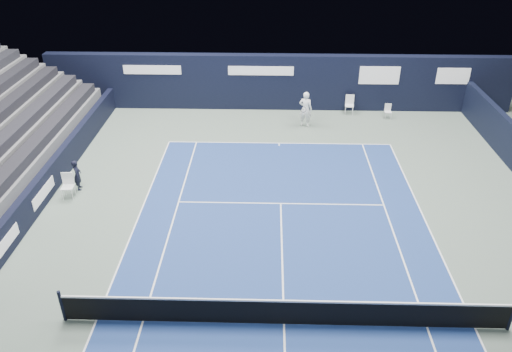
{
  "coord_description": "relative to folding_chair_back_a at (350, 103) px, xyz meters",
  "views": [
    {
      "loc": [
        -0.52,
        -10.39,
        10.94
      ],
      "look_at": [
        -0.99,
        6.34,
        1.3
      ],
      "focal_mm": 35.0,
      "sensor_mm": 36.0,
      "label": 1
    }
  ],
  "objects": [
    {
      "name": "ground",
      "position": [
        -3.96,
        -13.83,
        -0.61
      ],
      "size": [
        48.0,
        48.0,
        0.0
      ],
      "primitive_type": "plane",
      "color": "#56665A",
      "rests_on": "ground"
    },
    {
      "name": "court_surface",
      "position": [
        -3.96,
        -15.83,
        -0.6
      ],
      "size": [
        10.97,
        23.77,
        0.01
      ],
      "primitive_type": "cube",
      "color": "navy",
      "rests_on": "ground"
    },
    {
      "name": "court_markings",
      "position": [
        -3.96,
        -15.83,
        -0.6
      ],
      "size": [
        11.03,
        23.83,
        0.0
      ],
      "color": "white",
      "rests_on": "court_surface"
    },
    {
      "name": "side_barrier_left",
      "position": [
        -13.46,
        -9.86,
        -0.01
      ],
      "size": [
        0.33,
        22.0,
        1.2
      ],
      "color": "black",
      "rests_on": "ground"
    },
    {
      "name": "tennis_net",
      "position": [
        -3.96,
        -15.83,
        -0.1
      ],
      "size": [
        12.9,
        0.1,
        1.1
      ],
      "color": "black",
      "rests_on": "ground"
    },
    {
      "name": "folding_chair_back_a",
      "position": [
        0.0,
        0.0,
        0.0
      ],
      "size": [
        0.52,
        0.51,
        1.07
      ],
      "rotation": [
        0.0,
        0.0,
        -0.12
      ],
      "color": "silver",
      "rests_on": "ground"
    },
    {
      "name": "folding_chair_back_b",
      "position": [
        2.03,
        -0.6,
        -0.15
      ],
      "size": [
        0.36,
        0.35,
        0.81
      ],
      "rotation": [
        0.0,
        0.0,
        0.02
      ],
      "color": "silver",
      "rests_on": "ground"
    },
    {
      "name": "tennis_player",
      "position": [
        -2.57,
        -1.79,
        0.35
      ],
      "size": [
        0.8,
        0.93,
        1.9
      ],
      "color": "white",
      "rests_on": "ground"
    },
    {
      "name": "back_sponsor_wall",
      "position": [
        -3.96,
        0.67,
        0.95
      ],
      "size": [
        26.0,
        0.63,
        3.1
      ],
      "color": "black",
      "rests_on": "ground"
    },
    {
      "name": "line_judge_chair",
      "position": [
        -12.6,
        -9.11,
        -0.0
      ],
      "size": [
        0.49,
        0.48,
        1.06
      ],
      "rotation": [
        0.0,
        0.0,
        0.06
      ],
      "color": "white",
      "rests_on": "ground"
    },
    {
      "name": "line_judge",
      "position": [
        -12.39,
        -8.51,
        0.06
      ],
      "size": [
        0.42,
        0.55,
        1.34
      ],
      "primitive_type": "imported",
      "rotation": [
        0.0,
        0.0,
        1.8
      ],
      "color": "black",
      "rests_on": "ground"
    }
  ]
}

